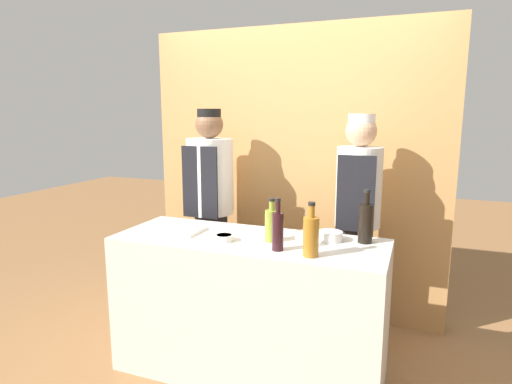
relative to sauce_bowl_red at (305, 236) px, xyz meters
name	(u,v)px	position (x,y,z in m)	size (l,w,h in m)	color
ground_plane	(249,370)	(-0.34, -0.10, -0.95)	(14.00, 14.00, 0.00)	olive
cabinet_wall	(295,174)	(-0.34, 0.96, 0.25)	(2.50, 0.18, 2.40)	#B7844C
counter	(249,306)	(-0.34, -0.10, -0.49)	(1.73, 0.64, 0.92)	beige
sauce_bowl_red	(305,236)	(0.00, 0.00, 0.00)	(0.12, 0.12, 0.05)	white
sauce_bowl_white	(330,236)	(0.15, 0.04, 0.00)	(0.15, 0.15, 0.06)	white
sauce_bowl_purple	(224,237)	(-0.46, -0.20, -0.01)	(0.12, 0.12, 0.04)	white
cutting_board	(175,229)	(-0.87, -0.11, -0.02)	(0.37, 0.24, 0.02)	white
bottle_soy	(366,222)	(0.36, 0.08, 0.10)	(0.09, 0.09, 0.33)	black
bottle_amber	(311,235)	(0.11, -0.29, 0.09)	(0.09, 0.09, 0.31)	#9E661E
bottle_wine	(278,230)	(-0.09, -0.25, 0.09)	(0.07, 0.07, 0.31)	black
bottle_oil	(272,224)	(-0.19, -0.09, 0.08)	(0.09, 0.09, 0.27)	olive
chef_left	(211,208)	(-0.93, 0.53, -0.01)	(0.37, 0.37, 1.74)	#28282D
chef_right	(357,221)	(0.25, 0.53, -0.01)	(0.32, 0.32, 1.70)	#28282D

